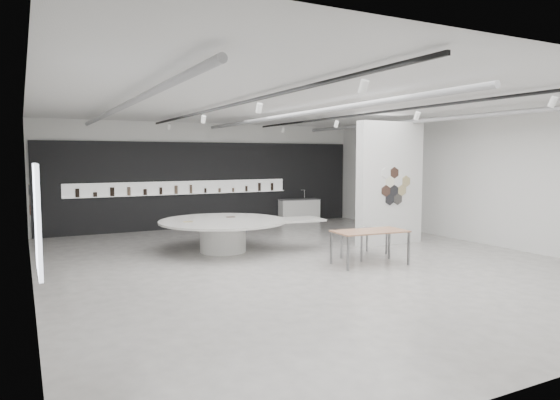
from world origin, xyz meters
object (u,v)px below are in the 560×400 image
display_island (226,231)px  sample_table_stone (365,232)px  partition_column (390,183)px  kitchen_counter (299,211)px  sample_table_wood (370,233)px

display_island → sample_table_stone: 3.73m
partition_column → sample_table_stone: bearing=-146.8°
partition_column → kitchen_counter: partition_column is taller
partition_column → sample_table_wood: size_ratio=1.98×
partition_column → sample_table_stone: (-1.77, -1.16, -1.17)m
partition_column → kitchen_counter: (0.08, 5.54, -1.34)m
kitchen_counter → sample_table_stone: bearing=-98.2°
display_island → kitchen_counter: (4.82, 4.45, -0.11)m
partition_column → sample_table_stone: size_ratio=2.42×
sample_table_stone → display_island: bearing=142.8°
partition_column → display_island: bearing=167.1°
display_island → kitchen_counter: bearing=47.9°
partition_column → display_island: size_ratio=0.79×
partition_column → sample_table_stone: partition_column is taller
partition_column → kitchen_counter: 5.70m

